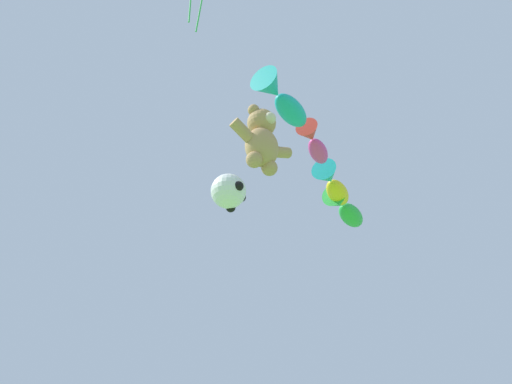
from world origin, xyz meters
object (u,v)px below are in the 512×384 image
at_px(fish_kite_emerald, 345,208).
at_px(teddy_bear_kite, 262,139).
at_px(fish_kite_teal, 281,99).
at_px(fish_kite_magenta, 314,143).
at_px(fish_kite_goldfin, 333,184).
at_px(soccer_ball_kite, 229,191).

bearing_deg(fish_kite_emerald, teddy_bear_kite, -158.37).
bearing_deg(teddy_bear_kite, fish_kite_teal, -12.35).
height_order(fish_kite_magenta, fish_kite_emerald, fish_kite_emerald).
height_order(fish_kite_magenta, fish_kite_goldfin, fish_kite_goldfin).
bearing_deg(fish_kite_magenta, soccer_ball_kite, -173.65).
distance_m(soccer_ball_kite, fish_kite_magenta, 4.84).
xyz_separation_m(fish_kite_goldfin, fish_kite_emerald, (1.46, 0.73, 0.04)).
relative_size(teddy_bear_kite, fish_kite_magenta, 1.03).
bearing_deg(soccer_ball_kite, fish_kite_teal, -14.81).
bearing_deg(fish_kite_emerald, fish_kite_teal, -155.21).
distance_m(teddy_bear_kite, soccer_ball_kite, 1.92).
relative_size(fish_kite_goldfin, fish_kite_emerald, 0.93).
height_order(fish_kite_teal, fish_kite_emerald, fish_kite_emerald).
xyz_separation_m(fish_kite_teal, fish_kite_goldfin, (4.00, 1.79, 0.10)).
xyz_separation_m(fish_kite_magenta, fish_kite_emerald, (3.45, 1.79, 0.05)).
height_order(soccer_ball_kite, fish_kite_magenta, fish_kite_magenta).
distance_m(teddy_bear_kite, fish_kite_teal, 1.74).
bearing_deg(fish_kite_teal, fish_kite_emerald, 24.79).
bearing_deg(teddy_bear_kite, fish_kite_emerald, 21.63).
height_order(soccer_ball_kite, fish_kite_teal, fish_kite_teal).
height_order(soccer_ball_kite, fish_kite_goldfin, fish_kite_goldfin).
bearing_deg(teddy_bear_kite, fish_kite_magenta, 13.05).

